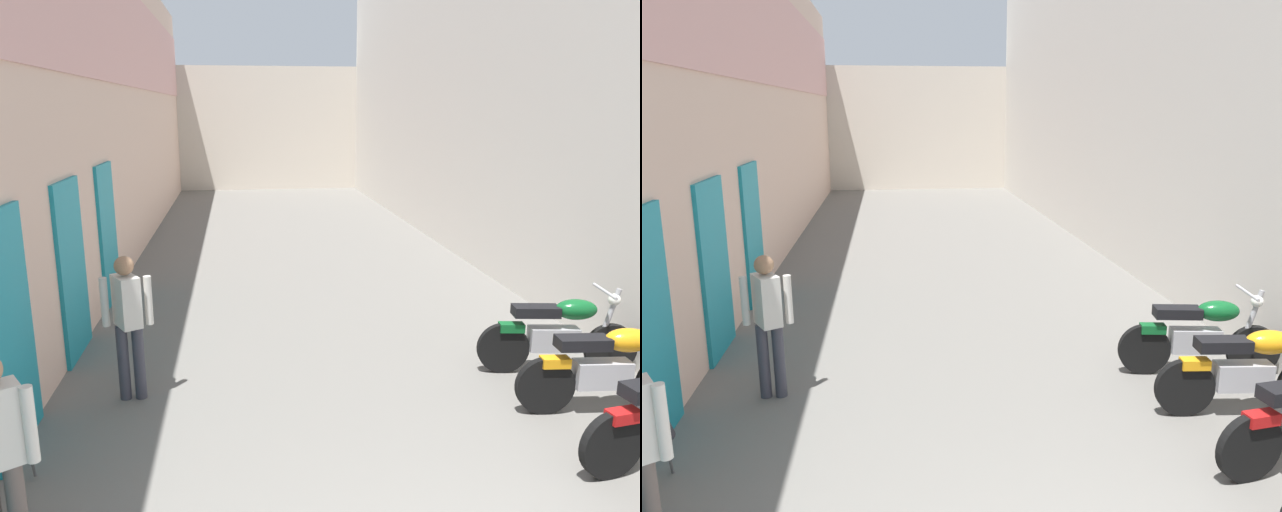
{
  "view_description": "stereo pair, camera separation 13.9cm",
  "coord_description": "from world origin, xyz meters",
  "views": [
    {
      "loc": [
        -1.27,
        -1.99,
        3.03
      ],
      "look_at": [
        -0.21,
        5.71,
        1.14
      ],
      "focal_mm": 34.21,
      "sensor_mm": 36.0,
      "label": 1
    },
    {
      "loc": [
        -1.13,
        -2.01,
        3.03
      ],
      "look_at": [
        -0.21,
        5.71,
        1.14
      ],
      "focal_mm": 34.21,
      "sensor_mm": 36.0,
      "label": 2
    }
  ],
  "objects": [
    {
      "name": "umbrella_leaning",
      "position": [
        -3.04,
        2.69,
        0.68
      ],
      "size": [
        0.2,
        0.35,
        0.97
      ],
      "color": "#4C4C4C",
      "rests_on": "ground"
    },
    {
      "name": "ground_plane",
      "position": [
        0.0,
        8.71,
        0.0
      ],
      "size": [
        37.42,
        37.42,
        0.0
      ],
      "primitive_type": "plane",
      "color": "#66635E"
    },
    {
      "name": "building_right",
      "position": [
        3.53,
        10.71,
        3.56
      ],
      "size": [
        0.45,
        21.42,
        7.11
      ],
      "color": "beige",
      "rests_on": "ground"
    },
    {
      "name": "motorcycle_third",
      "position": [
        2.39,
        3.26,
        0.5
      ],
      "size": [
        1.85,
        0.58,
        1.04
      ],
      "color": "black",
      "rests_on": "ground"
    },
    {
      "name": "pedestrian_mid_alley",
      "position": [
        -2.43,
        4.24,
        0.92
      ],
      "size": [
        0.52,
        0.39,
        1.57
      ],
      "color": "#383842",
      "rests_on": "ground"
    },
    {
      "name": "building_far_end",
      "position": [
        0.0,
        22.42,
        2.27
      ],
      "size": [
        9.66,
        2.0,
        4.55
      ],
      "primitive_type": "cube",
      "color": "beige",
      "rests_on": "ground"
    },
    {
      "name": "building_left",
      "position": [
        -3.52,
        10.64,
        3.11
      ],
      "size": [
        0.45,
        21.42,
        6.17
      ],
      "color": "beige",
      "rests_on": "ground"
    },
    {
      "name": "motorcycle_fourth",
      "position": [
        2.39,
        4.23,
        0.5
      ],
      "size": [
        1.84,
        0.58,
        1.04
      ],
      "color": "black",
      "rests_on": "ground"
    }
  ]
}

